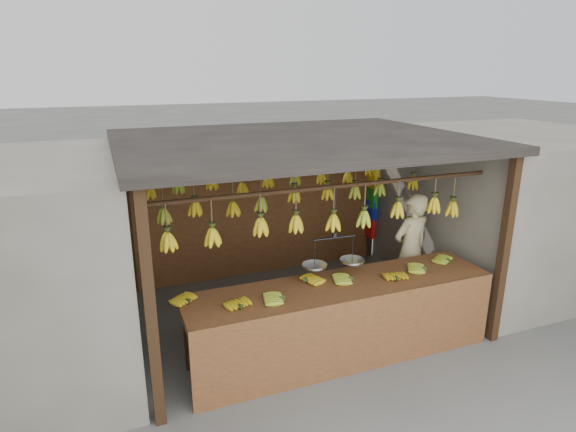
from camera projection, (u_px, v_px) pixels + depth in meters
name	position (u px, v px, depth m)	size (l,w,h in m)	color
ground	(296.00, 313.00, 6.59)	(80.00, 80.00, 0.00)	#5B5B57
stall	(287.00, 167.00, 6.29)	(4.30, 3.30, 2.40)	black
neighbor_right	(510.00, 206.00, 7.50)	(3.00, 3.00, 2.30)	slate
counter	(345.00, 304.00, 5.31)	(3.58, 0.81, 0.96)	brown
hanging_bananas	(296.00, 198.00, 6.09)	(3.66, 2.25, 0.39)	gold
balance_scale	(334.00, 259.00, 5.36)	(0.73, 0.29, 0.89)	black
vendor	(410.00, 251.00, 6.59)	(0.59, 0.39, 1.62)	beige
bag_bundles	(372.00, 203.00, 8.17)	(0.08, 0.26, 1.20)	yellow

